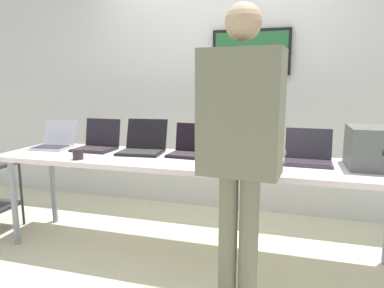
{
  "coord_description": "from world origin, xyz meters",
  "views": [
    {
      "loc": [
        0.74,
        -2.51,
        1.36
      ],
      "look_at": [
        0.01,
        0.03,
        0.9
      ],
      "focal_mm": 32.42,
      "sensor_mm": 36.0,
      "label": 1
    }
  ],
  "objects": [
    {
      "name": "laptop_station_1",
      "position": [
        -0.9,
        0.14,
        0.84
      ],
      "size": [
        0.35,
        0.31,
        0.26
      ],
      "color": "#241F27",
      "rests_on": "workbench"
    },
    {
      "name": "laptop_station_2",
      "position": [
        -0.46,
        0.14,
        0.84
      ],
      "size": [
        0.39,
        0.38,
        0.27
      ],
      "color": "black",
      "rests_on": "workbench"
    },
    {
      "name": "laptop_station_0",
      "position": [
        -1.32,
        0.11,
        0.84
      ],
      "size": [
        0.33,
        0.35,
        0.24
      ],
      "color": "#B1B3BB",
      "rests_on": "workbench"
    },
    {
      "name": "laptop_station_5",
      "position": [
        0.87,
        0.11,
        0.84
      ],
      "size": [
        0.34,
        0.28,
        0.24
      ],
      "color": "#37333D",
      "rests_on": "workbench"
    },
    {
      "name": "equipment_box",
      "position": [
        1.32,
        0.08,
        0.92
      ],
      "size": [
        0.4,
        0.39,
        0.28
      ],
      "color": "#59605A",
      "rests_on": "workbench"
    },
    {
      "name": "person",
      "position": [
        0.48,
        -0.62,
        1.08
      ],
      "size": [
        0.47,
        0.62,
        1.77
      ],
      "color": "#73725C",
      "rests_on": "ground"
    },
    {
      "name": "back_wall",
      "position": [
        0.01,
        1.13,
        1.28
      ],
      "size": [
        8.0,
        0.11,
        2.54
      ],
      "color": "silver",
      "rests_on": "ground"
    },
    {
      "name": "laptop_station_3",
      "position": [
        -0.01,
        0.14,
        0.84
      ],
      "size": [
        0.38,
        0.3,
        0.25
      ],
      "color": "black",
      "rests_on": "workbench"
    },
    {
      "name": "coffee_mug",
      "position": [
        -0.83,
        -0.25,
        0.82
      ],
      "size": [
        0.08,
        0.08,
        0.08
      ],
      "color": "#32252B",
      "rests_on": "workbench"
    },
    {
      "name": "workbench",
      "position": [
        0.0,
        0.0,
        0.73
      ],
      "size": [
        3.15,
        0.7,
        0.78
      ],
      "color": "silver",
      "rests_on": "ground"
    },
    {
      "name": "laptop_station_4",
      "position": [
        0.44,
        0.12,
        0.84
      ],
      "size": [
        0.39,
        0.35,
        0.24
      ],
      "color": "#34393F",
      "rests_on": "workbench"
    },
    {
      "name": "ground",
      "position": [
        0.0,
        0.0,
        -0.02
      ],
      "size": [
        8.0,
        8.0,
        0.04
      ],
      "primitive_type": "cube",
      "color": "beige"
    }
  ]
}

